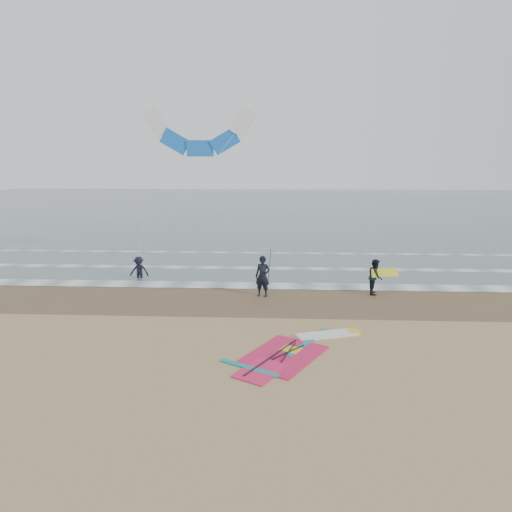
{
  "coord_description": "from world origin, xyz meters",
  "views": [
    {
      "loc": [
        -0.24,
        -13.66,
        6.09
      ],
      "look_at": [
        -1.16,
        5.0,
        2.2
      ],
      "focal_mm": 32.0,
      "sensor_mm": 36.0,
      "label": 1
    }
  ],
  "objects_px": {
    "person_standing": "(263,276)",
    "surf_kite": "(200,136)",
    "person_walking": "(375,277)",
    "windsurf_rig": "(297,350)",
    "person_wading": "(139,264)"
  },
  "relations": [
    {
      "from": "person_standing",
      "to": "surf_kite",
      "type": "relative_size",
      "value": 0.23
    },
    {
      "from": "person_standing",
      "to": "person_walking",
      "type": "xyz_separation_m",
      "value": [
        5.22,
        0.66,
        -0.12
      ]
    },
    {
      "from": "person_walking",
      "to": "surf_kite",
      "type": "height_order",
      "value": "surf_kite"
    },
    {
      "from": "person_standing",
      "to": "person_walking",
      "type": "relative_size",
      "value": 1.15
    },
    {
      "from": "windsurf_rig",
      "to": "person_wading",
      "type": "bearing_deg",
      "value": 131.65
    },
    {
      "from": "windsurf_rig",
      "to": "person_standing",
      "type": "xyz_separation_m",
      "value": [
        -1.35,
        6.07,
        0.92
      ]
    },
    {
      "from": "person_standing",
      "to": "person_wading",
      "type": "distance_m",
      "value": 7.23
    },
    {
      "from": "person_standing",
      "to": "surf_kite",
      "type": "bearing_deg",
      "value": 138.98
    },
    {
      "from": "person_walking",
      "to": "person_wading",
      "type": "distance_m",
      "value": 12.05
    },
    {
      "from": "person_standing",
      "to": "person_wading",
      "type": "height_order",
      "value": "person_standing"
    },
    {
      "from": "windsurf_rig",
      "to": "person_walking",
      "type": "relative_size",
      "value": 2.88
    },
    {
      "from": "surf_kite",
      "to": "person_standing",
      "type": "bearing_deg",
      "value": -57.42
    },
    {
      "from": "windsurf_rig",
      "to": "surf_kite",
      "type": "height_order",
      "value": "surf_kite"
    },
    {
      "from": "windsurf_rig",
      "to": "surf_kite",
      "type": "distance_m",
      "value": 14.96
    },
    {
      "from": "windsurf_rig",
      "to": "person_wading",
      "type": "distance_m",
      "value": 12.02
    }
  ]
}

